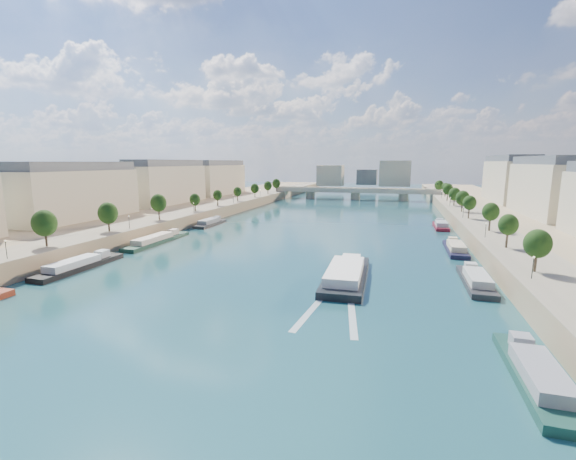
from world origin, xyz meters
The scene contains 16 objects.
ground centered at (0.00, 100.00, 0.00)m, with size 700.00×700.00×0.00m, color #0C2535.
quay_left centered at (-72.00, 100.00, 2.50)m, with size 44.00×520.00×5.00m, color #9E8460.
quay_right centered at (72.00, 100.00, 2.50)m, with size 44.00×520.00×5.00m, color #9E8460.
pave_left centered at (-57.00, 100.00, 5.05)m, with size 14.00×520.00×0.10m, color gray.
pave_right centered at (57.00, 100.00, 5.05)m, with size 14.00×520.00×0.10m, color gray.
trees_left centered at (-55.00, 102.00, 10.48)m, with size 4.80×268.80×8.26m.
trees_right centered at (55.00, 110.00, 10.48)m, with size 4.80×268.80×8.26m.
lamps_left centered at (-52.50, 90.00, 7.78)m, with size 0.36×200.36×4.28m.
lamps_right centered at (52.50, 105.00, 7.78)m, with size 0.36×200.36×4.28m.
buildings_left centered at (-85.00, 112.00, 16.45)m, with size 16.00×226.00×23.20m.
skyline centered at (3.19, 319.52, 14.66)m, with size 79.00×42.00×22.00m.
bridge centered at (0.00, 238.26, 5.08)m, with size 112.00×12.00×8.15m.
tour_barge centered at (18.32, 51.65, 1.18)m, with size 9.48×30.32×4.08m.
wake centered at (18.32, 35.11, 0.02)m, with size 10.76×26.00×0.04m.
moored_barges_left centered at (-45.50, 59.62, 0.84)m, with size 5.00×119.40×3.60m.
moored_barges_right centered at (45.50, 53.23, 0.84)m, with size 5.00×162.74×3.60m.
Camera 1 is at (28.67, -31.24, 25.87)m, focal length 24.00 mm.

